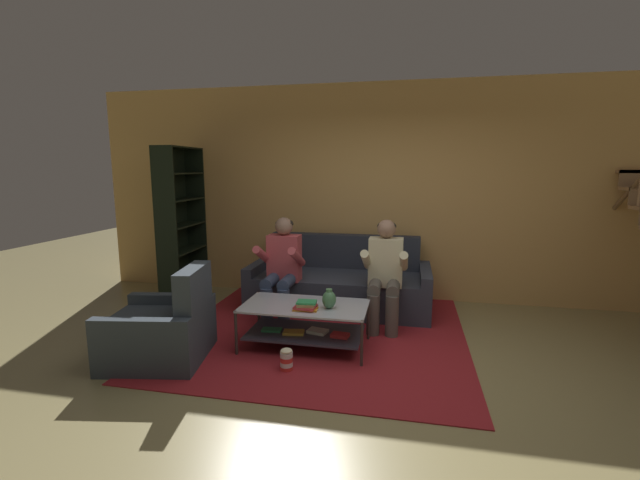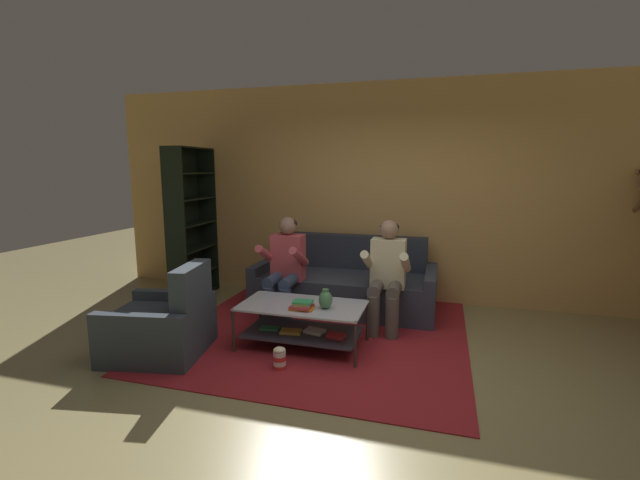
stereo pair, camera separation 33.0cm
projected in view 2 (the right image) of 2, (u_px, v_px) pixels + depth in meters
ground at (361, 380)px, 3.64m from camera, size 16.80×16.80×0.00m
back_partition at (397, 193)px, 5.73m from camera, size 8.40×0.12×2.90m
couch at (345, 286)px, 5.48m from camera, size 2.26×0.99×0.90m
person_seated_left at (285, 264)px, 5.03m from camera, size 0.50×0.58×1.21m
person_seated_right at (387, 271)px, 4.71m from camera, size 0.50×0.58×1.22m
coffee_table at (303, 319)px, 4.27m from camera, size 1.24×0.66×0.44m
area_rug at (323, 328)px, 4.81m from camera, size 3.08×3.26×0.01m
vase at (326, 299)px, 4.12m from camera, size 0.14×0.14×0.19m
book_stack at (302, 305)px, 4.10m from camera, size 0.24×0.19×0.09m
bookshelf at (189, 235)px, 5.87m from camera, size 0.34×0.89×2.06m
armchair at (163, 326)px, 4.12m from camera, size 1.00×0.98×0.89m
popcorn_tub at (280, 358)px, 3.83m from camera, size 0.11×0.11×0.20m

